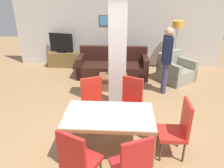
{
  "coord_description": "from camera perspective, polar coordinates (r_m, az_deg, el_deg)",
  "views": [
    {
      "loc": [
        0.23,
        -3.06,
        2.74
      ],
      "look_at": [
        0.0,
        0.87,
        0.93
      ],
      "focal_mm": 35.0,
      "sensor_mm": 36.0,
      "label": 1
    }
  ],
  "objects": [
    {
      "name": "tv_screen",
      "position": [
        7.94,
        -13.1,
        10.37
      ],
      "size": [
        0.85,
        0.27,
        0.67
      ],
      "rotation": [
        0.0,
        0.0,
        2.93
      ],
      "color": "black",
      "rests_on": "tv_stand"
    },
    {
      "name": "standing_person",
      "position": [
        5.88,
        14.08,
        7.09
      ],
      "size": [
        0.25,
        0.4,
        1.78
      ],
      "rotation": [
        0.0,
        0.0,
        1.5
      ],
      "color": "#3F3C65",
      "rests_on": "ground_plane"
    },
    {
      "name": "dining_table",
      "position": [
        3.74,
        -0.78,
        -10.09
      ],
      "size": [
        1.5,
        0.87,
        0.78
      ],
      "color": "#9F7647",
      "rests_on": "ground_plane"
    },
    {
      "name": "sofa",
      "position": [
        7.07,
        0.25,
        4.53
      ],
      "size": [
        2.2,
        0.91,
        0.9
      ],
      "rotation": [
        0.0,
        0.0,
        3.14
      ],
      "color": "#341913",
      "rests_on": "ground_plane"
    },
    {
      "name": "dining_chair_near_left",
      "position": [
        3.21,
        -8.92,
        -18.8
      ],
      "size": [
        0.61,
        0.61,
        1.04
      ],
      "rotation": [
        0.0,
        0.0,
        -0.44
      ],
      "color": "red",
      "rests_on": "ground_plane"
    },
    {
      "name": "tv_stand",
      "position": [
        8.1,
        -12.7,
        6.33
      ],
      "size": [
        1.0,
        0.4,
        0.53
      ],
      "color": "brown",
      "rests_on": "ground_plane"
    },
    {
      "name": "floor_lamp",
      "position": [
        7.55,
        16.76,
        13.61
      ],
      "size": [
        0.35,
        0.35,
        1.67
      ],
      "color": "#B7B7BC",
      "rests_on": "ground_plane"
    },
    {
      "name": "coffee_table",
      "position": [
        6.18,
        0.26,
        0.5
      ],
      "size": [
        0.78,
        0.52,
        0.4
      ],
      "color": "brown",
      "rests_on": "ground_plane"
    },
    {
      "name": "dining_chair_near_right",
      "position": [
        3.11,
        5.34,
        -20.27
      ],
      "size": [
        0.6,
        0.6,
        1.04
      ],
      "rotation": [
        0.0,
        0.0,
        0.41
      ],
      "color": "red",
      "rests_on": "ground_plane"
    },
    {
      "name": "dining_chair_far_right",
      "position": [
        4.5,
        4.75,
        -4.54
      ],
      "size": [
        0.6,
        0.6,
        1.04
      ],
      "rotation": [
        0.0,
        0.0,
        2.73
      ],
      "color": "red",
      "rests_on": "ground_plane"
    },
    {
      "name": "bottle",
      "position": [
        6.18,
        -0.65,
        3.43
      ],
      "size": [
        0.08,
        0.08,
        0.25
      ],
      "color": "#B2B7BC",
      "rests_on": "coffee_table"
    },
    {
      "name": "ground_plane",
      "position": [
        4.12,
        -0.73,
        -17.02
      ],
      "size": [
        18.0,
        18.0,
        0.0
      ],
      "primitive_type": "plane",
      "color": "#9D764E"
    },
    {
      "name": "dining_chair_far_left",
      "position": [
        4.48,
        -4.86,
        -4.66
      ],
      "size": [
        0.61,
        0.61,
        1.04
      ],
      "rotation": [
        0.0,
        0.0,
        -2.7
      ],
      "color": "red",
      "rests_on": "ground_plane"
    },
    {
      "name": "divider_pillar",
      "position": [
        4.86,
        1.5,
        8.07
      ],
      "size": [
        0.38,
        0.37,
        2.7
      ],
      "color": "beige",
      "rests_on": "ground_plane"
    },
    {
      "name": "back_wall",
      "position": [
        7.8,
        1.62,
        14.46
      ],
      "size": [
        7.2,
        0.09,
        2.7
      ],
      "color": "beige",
      "rests_on": "ground_plane"
    },
    {
      "name": "dining_chair_head_right",
      "position": [
        3.88,
        16.76,
        -10.91
      ],
      "size": [
        0.46,
        0.46,
        1.04
      ],
      "rotation": [
        0.0,
        0.0,
        1.57
      ],
      "color": "red",
      "rests_on": "ground_plane"
    },
    {
      "name": "armchair",
      "position": [
        6.97,
        16.2,
        3.2
      ],
      "size": [
        1.23,
        1.22,
        0.87
      ],
      "rotation": [
        0.0,
        0.0,
        3.81
      ],
      "color": "gray",
      "rests_on": "ground_plane"
    }
  ]
}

